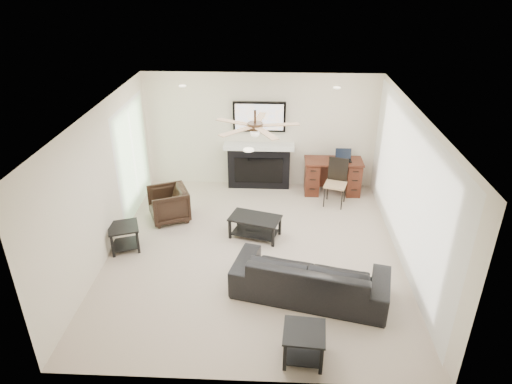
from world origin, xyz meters
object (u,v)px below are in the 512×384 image
sofa (310,276)px  coffee_table (255,227)px  desk (332,177)px  armchair (169,204)px  fireplace_unit (259,146)px

sofa → coffee_table: bearing=-47.1°
sofa → desk: bearing=-87.6°
armchair → coffee_table: size_ratio=0.80×
armchair → fireplace_unit: (1.68, 1.54, 0.63)m
coffee_table → desk: desk is taller
coffee_table → desk: (1.58, 1.86, 0.18)m
desk → sofa: bearing=-101.1°
armchair → fireplace_unit: fireplace_unit is taller
sofa → fireplace_unit: fireplace_unit is taller
coffee_table → desk: size_ratio=0.74×
sofa → armchair: size_ratio=3.18×
fireplace_unit → sofa: bearing=-76.0°
desk → coffee_table: bearing=-130.2°
sofa → fireplace_unit: size_ratio=1.20×
sofa → desk: size_ratio=1.88×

